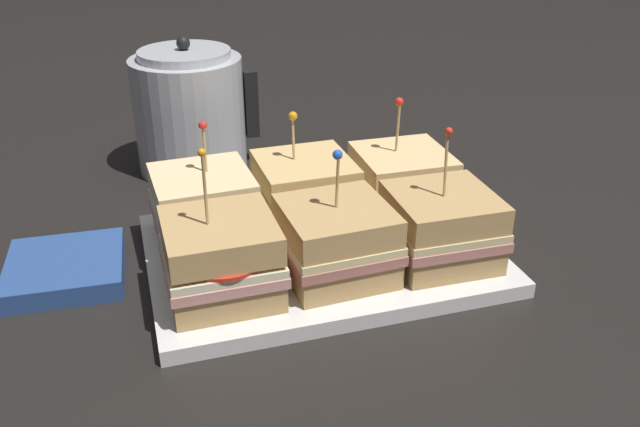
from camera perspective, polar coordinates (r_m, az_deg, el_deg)
ground_plane at (r=0.82m, az=-0.00°, el=-3.92°), size 6.00×6.00×0.00m
serving_platter at (r=0.81m, az=-0.00°, el=-3.38°), size 0.40×0.29×0.02m
sandwich_front_left at (r=0.71m, az=-8.31°, el=-3.78°), size 0.12×0.12×0.17m
sandwich_front_center at (r=0.74m, az=1.35°, el=-2.33°), size 0.12×0.12×0.15m
sandwich_front_right at (r=0.78m, az=10.16°, el=-1.11°), size 0.12×0.12×0.16m
sandwich_back_left at (r=0.82m, az=-9.75°, el=0.51°), size 0.12×0.12×0.15m
sandwich_back_center at (r=0.84m, az=-1.40°, el=1.77°), size 0.12×0.12×0.15m
sandwich_back_right at (r=0.88m, az=6.89°, el=2.68°), size 0.12×0.12×0.15m
kettle_steel at (r=1.05m, az=-10.88°, el=8.41°), size 0.19×0.17×0.20m
napkin_stack at (r=0.83m, az=-20.65°, el=-4.37°), size 0.13×0.13×0.02m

